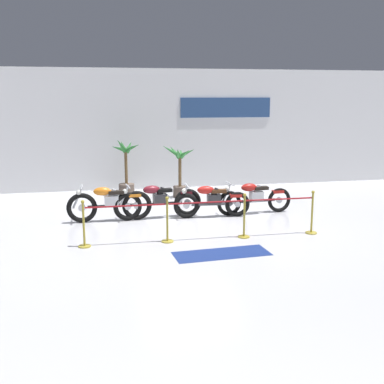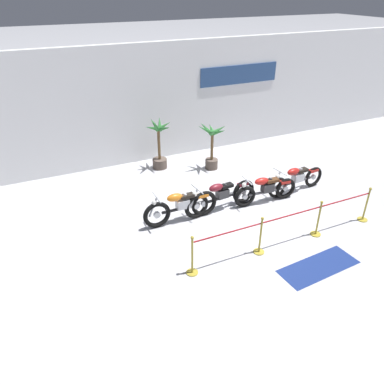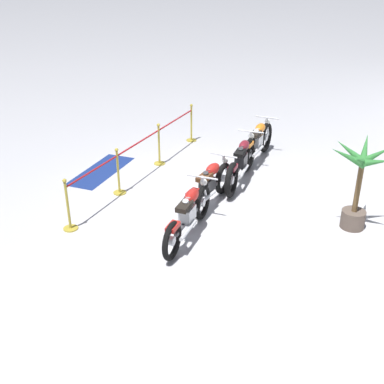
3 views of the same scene
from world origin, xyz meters
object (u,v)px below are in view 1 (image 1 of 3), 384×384
at_px(motorcycle_maroon_1, 158,201).
at_px(stanchion_far_left, 154,214).
at_px(floor_banner, 222,254).
at_px(potted_palm_right_of_row, 180,170).
at_px(motorcycle_orange_0, 109,203).
at_px(stanchion_far_right, 312,219).
at_px(motorcycle_red_3, 254,198).
at_px(potted_palm_left_of_row, 126,169).
at_px(stanchion_mid_right, 244,223).
at_px(stanchion_mid_left, 167,227).
at_px(motorcycle_red_2, 212,201).

relative_size(motorcycle_maroon_1, stanchion_far_left, 0.44).
bearing_deg(stanchion_far_left, floor_banner, -39.62).
bearing_deg(potted_palm_right_of_row, stanchion_far_left, -106.49).
bearing_deg(motorcycle_orange_0, stanchion_far_right, -24.08).
xyz_separation_m(motorcycle_red_3, potted_palm_left_of_row, (-3.33, 3.51, 0.41)).
bearing_deg(stanchion_mid_right, potted_palm_right_of_row, 98.06).
height_order(motorcycle_maroon_1, potted_palm_right_of_row, potted_palm_right_of_row).
bearing_deg(potted_palm_right_of_row, stanchion_mid_right, -81.94).
distance_m(motorcycle_maroon_1, stanchion_far_right, 4.08).
height_order(potted_palm_right_of_row, stanchion_far_right, potted_palm_right_of_row).
bearing_deg(motorcycle_orange_0, stanchion_mid_left, -59.95).
bearing_deg(stanchion_far_right, floor_banner, -157.12).
xyz_separation_m(stanchion_far_left, stanchion_far_right, (3.81, -0.00, -0.30)).
bearing_deg(motorcycle_maroon_1, stanchion_far_left, -99.47).
height_order(motorcycle_red_2, stanchion_mid_left, stanchion_mid_left).
relative_size(motorcycle_red_2, motorcycle_red_3, 0.95).
height_order(motorcycle_orange_0, stanchion_mid_left, stanchion_mid_left).
xyz_separation_m(motorcycle_red_2, stanchion_far_right, (1.99, -2.00, -0.09)).
xyz_separation_m(potted_palm_right_of_row, stanchion_far_left, (-1.43, -4.82, -0.25)).
distance_m(potted_palm_right_of_row, stanchion_mid_right, 4.90).
height_order(motorcycle_orange_0, potted_palm_left_of_row, potted_palm_left_of_row).
bearing_deg(motorcycle_red_2, motorcycle_red_3, 6.92).
xyz_separation_m(motorcycle_orange_0, potted_palm_left_of_row, (0.69, 3.54, 0.39)).
relative_size(motorcycle_red_3, stanchion_far_right, 2.09).
xyz_separation_m(potted_palm_right_of_row, stanchion_mid_left, (-1.13, -4.82, -0.55)).
distance_m(motorcycle_orange_0, motorcycle_red_3, 4.01).
xyz_separation_m(stanchion_mid_left, stanchion_mid_right, (1.81, 0.00, 0.00)).
xyz_separation_m(stanchion_far_left, floor_banner, (1.29, -1.06, -0.66)).
height_order(motorcycle_orange_0, potted_palm_right_of_row, potted_palm_right_of_row).
bearing_deg(motorcycle_red_2, motorcycle_maroon_1, 172.85).
xyz_separation_m(motorcycle_maroon_1, floor_banner, (0.92, -3.24, -0.47)).
bearing_deg(floor_banner, potted_palm_left_of_row, 98.85).
xyz_separation_m(stanchion_far_right, floor_banner, (-2.52, -1.06, -0.35)).
xyz_separation_m(stanchion_far_left, stanchion_mid_right, (2.11, -0.00, -0.30)).
height_order(motorcycle_red_3, stanchion_mid_right, stanchion_mid_right).
xyz_separation_m(potted_palm_right_of_row, stanchion_mid_right, (0.68, -4.82, -0.55)).
relative_size(potted_palm_right_of_row, stanchion_mid_left, 1.67).
relative_size(stanchion_far_right, floor_banner, 0.52).
height_order(motorcycle_maroon_1, stanchion_mid_left, stanchion_mid_left).
bearing_deg(motorcycle_maroon_1, stanchion_far_right, -32.30).
relative_size(motorcycle_maroon_1, potted_palm_left_of_row, 1.24).
distance_m(potted_palm_right_of_row, stanchion_mid_left, 4.98).
distance_m(motorcycle_red_3, potted_palm_right_of_row, 3.17).
xyz_separation_m(motorcycle_orange_0, stanchion_far_left, (0.93, -2.12, 0.18)).
height_order(motorcycle_red_2, stanchion_far_left, stanchion_far_left).
bearing_deg(motorcycle_red_2, potted_palm_left_of_row, 119.35).
height_order(motorcycle_red_2, potted_palm_left_of_row, potted_palm_left_of_row).
relative_size(motorcycle_maroon_1, stanchion_mid_right, 2.30).
bearing_deg(potted_palm_left_of_row, motorcycle_red_2, -60.65).
relative_size(potted_palm_left_of_row, floor_banner, 0.96).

